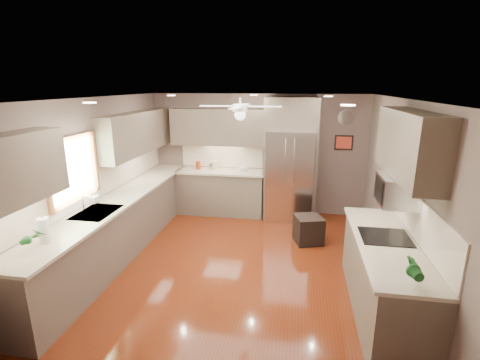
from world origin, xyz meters
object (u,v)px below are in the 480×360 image
(soap_bottle, at_px, (96,199))
(potted_plant_left, at_px, (33,237))
(potted_plant_right, at_px, (413,269))
(bowl, at_px, (243,170))
(refrigerator, at_px, (290,162))
(canister_c, at_px, (215,165))
(canister_a, at_px, (198,165))
(canister_b, at_px, (211,166))
(microwave, at_px, (397,190))
(stool, at_px, (308,229))
(paper_towel, at_px, (44,231))

(soap_bottle, bearing_deg, potted_plant_left, -83.98)
(soap_bottle, xyz_separation_m, potted_plant_right, (4.00, -1.45, 0.04))
(bowl, height_order, refrigerator, refrigerator)
(canister_c, xyz_separation_m, soap_bottle, (-1.22, -2.49, 0.01))
(potted_plant_right, relative_size, bowl, 1.51)
(canister_a, height_order, potted_plant_left, potted_plant_left)
(potted_plant_left, bearing_deg, canister_b, 75.67)
(potted_plant_left, xyz_separation_m, refrigerator, (2.64, 3.84, 0.09))
(potted_plant_left, relative_size, microwave, 0.56)
(canister_c, xyz_separation_m, microwave, (2.89, -2.79, 0.45))
(canister_a, bearing_deg, canister_b, -2.57)
(soap_bottle, bearing_deg, stool, 21.74)
(bowl, bearing_deg, canister_a, 176.09)
(potted_plant_right, distance_m, microwave, 1.22)
(soap_bottle, height_order, potted_plant_left, potted_plant_left)
(paper_towel, bearing_deg, refrigerator, 53.92)
(refrigerator, distance_m, stool, 1.53)
(potted_plant_left, xyz_separation_m, microwave, (3.96, 1.13, 0.39))
(bowl, height_order, paper_towel, paper_towel)
(soap_bottle, height_order, bowl, soap_bottle)
(bowl, relative_size, paper_towel, 0.60)
(potted_plant_right, xyz_separation_m, refrigerator, (-1.22, 3.86, 0.10))
(canister_a, distance_m, bowl, 0.98)
(potted_plant_left, xyz_separation_m, bowl, (1.69, 3.85, -0.13))
(potted_plant_left, distance_m, potted_plant_right, 3.85)
(microwave, bearing_deg, refrigerator, 116.09)
(canister_b, relative_size, paper_towel, 0.45)
(canister_a, relative_size, microwave, 0.31)
(soap_bottle, relative_size, stool, 0.38)
(soap_bottle, relative_size, refrigerator, 0.09)
(refrigerator, relative_size, paper_towel, 7.55)
(canister_b, bearing_deg, refrigerator, -2.21)
(canister_a, bearing_deg, bowl, -3.91)
(refrigerator, bearing_deg, canister_b, 177.79)
(soap_bottle, relative_size, potted_plant_right, 0.71)
(soap_bottle, distance_m, potted_plant_right, 4.26)
(potted_plant_right, bearing_deg, stool, 106.90)
(potted_plant_left, xyz_separation_m, paper_towel, (-0.02, 0.19, -0.01))
(paper_towel, bearing_deg, stool, 39.47)
(canister_b, bearing_deg, canister_a, 177.43)
(canister_b, height_order, soap_bottle, soap_bottle)
(microwave, bearing_deg, paper_towel, -166.73)
(potted_plant_right, xyz_separation_m, stool, (-0.83, 2.72, -0.85))
(refrigerator, height_order, paper_towel, refrigerator)
(bowl, distance_m, stool, 1.91)
(refrigerator, bearing_deg, stool, -71.12)
(refrigerator, relative_size, microwave, 4.45)
(canister_a, relative_size, canister_c, 0.85)
(potted_plant_left, bearing_deg, paper_towel, 96.23)
(microwave, distance_m, paper_towel, 4.11)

